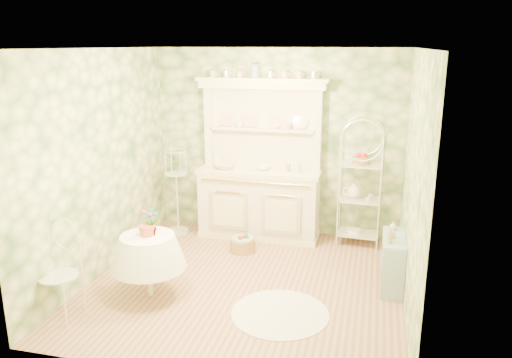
% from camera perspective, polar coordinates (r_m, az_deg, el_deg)
% --- Properties ---
extents(floor, '(3.60, 3.60, 0.00)m').
position_cam_1_polar(floor, '(6.05, -1.15, -11.80)').
color(floor, tan).
rests_on(floor, ground).
extents(ceiling, '(3.60, 3.60, 0.00)m').
position_cam_1_polar(ceiling, '(5.39, -1.30, 14.71)').
color(ceiling, white).
rests_on(ceiling, floor).
extents(wall_left, '(3.60, 3.60, 0.00)m').
position_cam_1_polar(wall_left, '(6.27, -17.34, 1.63)').
color(wall_left, beige).
rests_on(wall_left, floor).
extents(wall_right, '(3.60, 3.60, 0.00)m').
position_cam_1_polar(wall_right, '(5.41, 17.55, -0.49)').
color(wall_right, beige).
rests_on(wall_right, floor).
extents(wall_back, '(3.60, 3.60, 0.00)m').
position_cam_1_polar(wall_back, '(7.28, 2.44, 4.12)').
color(wall_back, beige).
rests_on(wall_back, floor).
extents(wall_front, '(3.60, 3.60, 0.00)m').
position_cam_1_polar(wall_front, '(3.94, -8.01, -5.71)').
color(wall_front, beige).
rests_on(wall_front, floor).
extents(kitchen_dresser, '(1.87, 0.61, 2.29)m').
position_cam_1_polar(kitchen_dresser, '(7.10, 0.39, 2.16)').
color(kitchen_dresser, white).
rests_on(kitchen_dresser, floor).
extents(bakers_rack, '(0.56, 0.42, 1.72)m').
position_cam_1_polar(bakers_rack, '(7.04, 11.80, -0.67)').
color(bakers_rack, white).
rests_on(bakers_rack, floor).
extents(side_shelf, '(0.34, 0.72, 0.60)m').
position_cam_1_polar(side_shelf, '(6.06, 15.34, -9.19)').
color(side_shelf, '#95B1C5').
rests_on(side_shelf, floor).
extents(round_table, '(0.77, 0.77, 0.66)m').
position_cam_1_polar(round_table, '(5.77, -12.11, -9.89)').
color(round_table, white).
rests_on(round_table, floor).
extents(cafe_chair, '(0.48, 0.48, 0.92)m').
position_cam_1_polar(cafe_chair, '(5.57, -21.69, -10.16)').
color(cafe_chair, white).
rests_on(cafe_chair, floor).
extents(birdcage_stand, '(0.35, 0.35, 1.40)m').
position_cam_1_polar(birdcage_stand, '(7.44, -9.04, -0.96)').
color(birdcage_stand, white).
rests_on(birdcage_stand, floor).
extents(floor_basket, '(0.35, 0.35, 0.21)m').
position_cam_1_polar(floor_basket, '(6.87, -1.55, -7.44)').
color(floor_basket, tan).
rests_on(floor_basket, floor).
extents(lace_rug, '(1.36, 1.36, 0.01)m').
position_cam_1_polar(lace_rug, '(5.44, 2.77, -15.09)').
color(lace_rug, white).
rests_on(lace_rug, floor).
extents(bowl_floral, '(0.29, 0.29, 0.07)m').
position_cam_1_polar(bowl_floral, '(7.19, -3.59, 1.25)').
color(bowl_floral, white).
rests_on(bowl_floral, kitchen_dresser).
extents(bowl_white, '(0.28, 0.28, 0.07)m').
position_cam_1_polar(bowl_white, '(7.11, 0.77, 1.12)').
color(bowl_white, white).
rests_on(bowl_white, kitchen_dresser).
extents(cup_left, '(0.14, 0.14, 0.09)m').
position_cam_1_polar(cup_left, '(7.24, -1.90, 6.16)').
color(cup_left, white).
rests_on(cup_left, kitchen_dresser).
extents(cup_right, '(0.11, 0.11, 0.09)m').
position_cam_1_polar(cup_right, '(7.07, 3.69, 5.92)').
color(cup_right, white).
rests_on(cup_right, kitchen_dresser).
extents(potted_geranium, '(0.18, 0.14, 0.30)m').
position_cam_1_polar(potted_geranium, '(5.58, -11.89, -5.01)').
color(potted_geranium, '#3F7238').
rests_on(potted_geranium, round_table).
extents(bottle_amber, '(0.07, 0.07, 0.17)m').
position_cam_1_polar(bottle_amber, '(5.74, 15.03, -6.41)').
color(bottle_amber, tan).
rests_on(bottle_amber, side_shelf).
extents(bottle_blue, '(0.05, 0.05, 0.10)m').
position_cam_1_polar(bottle_blue, '(5.89, 15.38, -6.19)').
color(bottle_blue, '#8EA1BF').
rests_on(bottle_blue, side_shelf).
extents(bottle_glass, '(0.10, 0.10, 0.10)m').
position_cam_1_polar(bottle_glass, '(6.16, 15.39, -5.31)').
color(bottle_glass, silver).
rests_on(bottle_glass, side_shelf).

